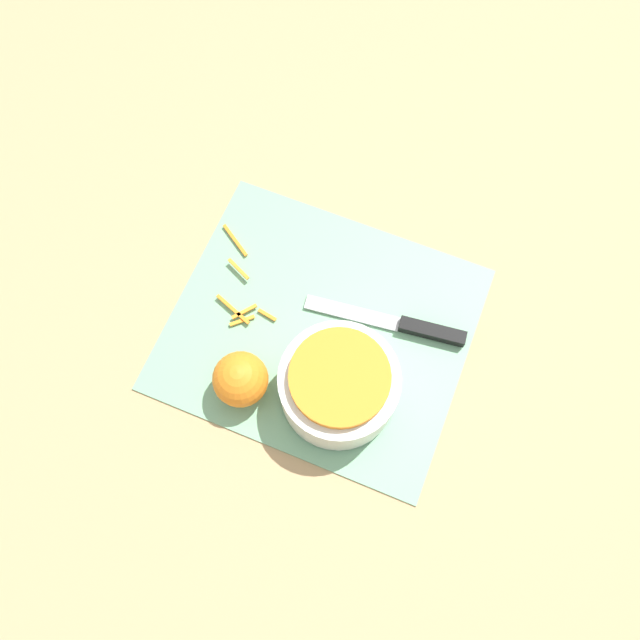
{
  "coord_description": "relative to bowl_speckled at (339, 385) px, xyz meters",
  "views": [
    {
      "loc": [
        -0.11,
        0.28,
        0.86
      ],
      "look_at": [
        0.0,
        0.0,
        0.04
      ],
      "focal_mm": 35.0,
      "sensor_mm": 36.0,
      "label": 1
    }
  ],
  "objects": [
    {
      "name": "cutting_board",
      "position": [
        0.06,
        -0.08,
        -0.05
      ],
      "size": [
        0.42,
        0.37,
        0.01
      ],
      "color": "#75AD84",
      "rests_on": "ground_plane"
    },
    {
      "name": "bowl_speckled",
      "position": [
        0.0,
        0.0,
        0.0
      ],
      "size": [
        0.16,
        0.16,
        0.09
      ],
      "color": "silver",
      "rests_on": "cutting_board"
    },
    {
      "name": "peel_pile",
      "position": [
        0.19,
        -0.09,
        -0.04
      ],
      "size": [
        0.14,
        0.15,
        0.01
      ],
      "color": "orange",
      "rests_on": "cutting_board"
    },
    {
      "name": "knife",
      "position": [
        -0.07,
        -0.13,
        -0.04
      ],
      "size": [
        0.24,
        0.05,
        0.02
      ],
      "rotation": [
        0.0,
        0.0,
        0.12
      ],
      "color": "black",
      "rests_on": "cutting_board"
    },
    {
      "name": "orange_left",
      "position": [
        0.13,
        0.04,
        -0.01
      ],
      "size": [
        0.08,
        0.08,
        0.08
      ],
      "color": "orange",
      "rests_on": "cutting_board"
    },
    {
      "name": "ground_plane",
      "position": [
        0.06,
        -0.08,
        -0.05
      ],
      "size": [
        4.0,
        4.0,
        0.0
      ],
      "primitive_type": "plane",
      "color": "tan"
    }
  ]
}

